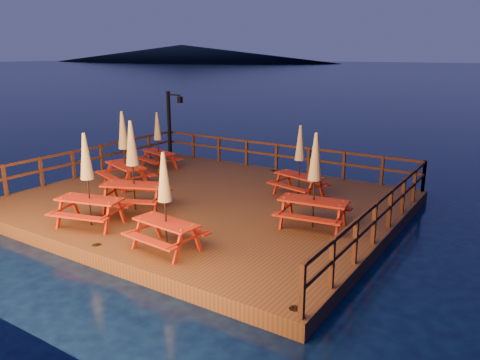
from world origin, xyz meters
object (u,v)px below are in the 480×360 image
at_px(lamp_post, 172,118).
at_px(picnic_table_2, 124,148).
at_px(picnic_table_1, 315,179).
at_px(picnic_table_0, 300,160).

distance_m(lamp_post, picnic_table_2, 5.33).
xyz_separation_m(picnic_table_1, picnic_table_2, (-7.43, 0.11, 0.03)).
relative_size(picnic_table_0, picnic_table_1, 0.90).
distance_m(lamp_post, picnic_table_0, 8.22).
bearing_deg(picnic_table_0, picnic_table_2, -143.93).
bearing_deg(lamp_post, picnic_table_1, -27.94).
xyz_separation_m(lamp_post, picnic_table_0, (7.81, -2.53, -0.54)).
bearing_deg(picnic_table_2, picnic_table_0, 41.44).
bearing_deg(picnic_table_0, lamp_post, 175.63).
distance_m(picnic_table_0, picnic_table_1, 3.00).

